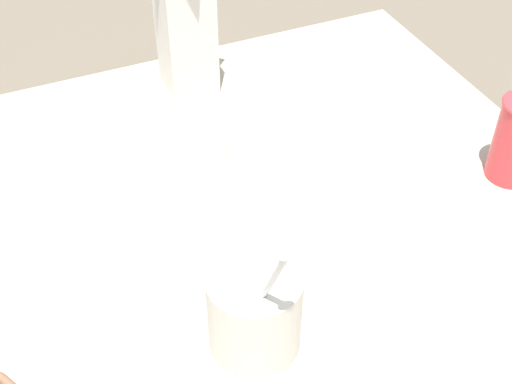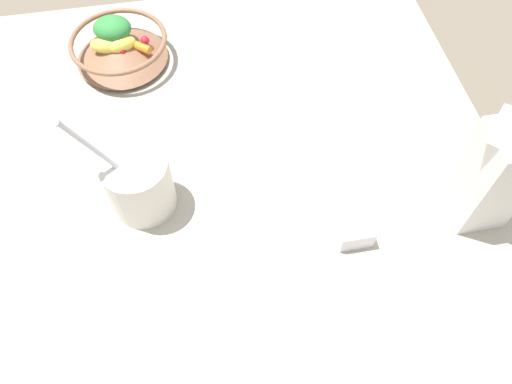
# 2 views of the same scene
# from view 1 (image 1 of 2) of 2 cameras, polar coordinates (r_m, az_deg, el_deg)

# --- Properties ---
(ground_plane) EXTENTS (6.00, 6.00, 0.00)m
(ground_plane) POSITION_cam_1_polar(r_m,az_deg,el_deg) (0.95, -1.75, -9.35)
(ground_plane) COLOR #665B4C
(countertop) EXTENTS (1.12, 1.12, 0.05)m
(countertop) POSITION_cam_1_polar(r_m,az_deg,el_deg) (0.94, -1.78, -8.45)
(countertop) COLOR #B2A893
(countertop) RESTS_ON ground_plane
(milk_carton) EXTENTS (0.08, 0.08, 0.25)m
(milk_carton) POSITION_cam_1_polar(r_m,az_deg,el_deg) (1.21, -5.70, 13.47)
(milk_carton) COLOR silver
(milk_carton) RESTS_ON countertop
(yogurt_tub) EXTENTS (0.14, 0.11, 0.23)m
(yogurt_tub) POSITION_cam_1_polar(r_m,az_deg,el_deg) (0.82, -0.11, -9.23)
(yogurt_tub) COLOR silver
(yogurt_tub) RESTS_ON countertop
(spice_jar) EXTENTS (0.06, 0.06, 0.04)m
(spice_jar) POSITION_cam_1_polar(r_m,az_deg,el_deg) (1.10, -1.10, 3.84)
(spice_jar) COLOR silver
(spice_jar) RESTS_ON countertop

